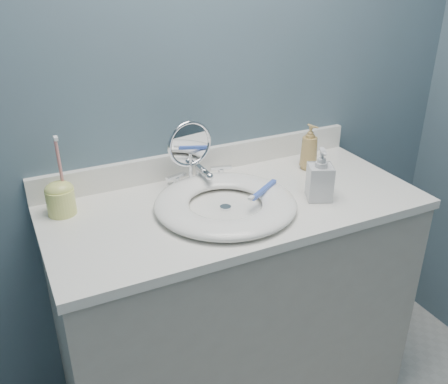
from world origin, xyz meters
TOP-DOWN VIEW (x-y plane):
  - back_wall at (0.00, 1.25)m, footprint 2.20×0.02m
  - vanity_cabinet at (0.00, 0.97)m, footprint 1.20×0.55m
  - countertop at (0.00, 0.97)m, footprint 1.22×0.57m
  - backsplash at (0.00, 1.24)m, footprint 1.22×0.02m
  - basin at (-0.05, 0.94)m, footprint 0.45×0.45m
  - drain at (-0.05, 0.94)m, footprint 0.04×0.04m
  - faucet at (-0.05, 1.14)m, footprint 0.25×0.13m
  - makeup_mirror at (-0.09, 1.14)m, footprint 0.16×0.09m
  - soap_bottle_amber at (0.37, 1.10)m, footprint 0.08×0.08m
  - soap_bottle_clear at (0.26, 0.88)m, footprint 0.10×0.10m
  - toothbrush_holder at (-0.52, 1.14)m, footprint 0.09×0.09m
  - toothbrush_lying at (0.07, 0.93)m, footprint 0.15×0.11m

SIDE VIEW (x-z plane):
  - vanity_cabinet at x=0.00m, z-range 0.00..0.85m
  - countertop at x=0.00m, z-range 0.85..0.88m
  - drain at x=-0.05m, z-range 0.88..0.89m
  - basin at x=-0.05m, z-range 0.88..0.92m
  - faucet at x=-0.05m, z-range 0.87..0.95m
  - toothbrush_lying at x=0.07m, z-range 0.92..0.93m
  - backsplash at x=0.00m, z-range 0.88..0.97m
  - toothbrush_holder at x=-0.52m, z-range 0.81..1.06m
  - soap_bottle_amber at x=0.37m, z-range 0.88..1.05m
  - soap_bottle_clear at x=0.26m, z-range 0.88..1.05m
  - makeup_mirror at x=-0.09m, z-range 0.89..1.13m
  - back_wall at x=0.00m, z-range 0.00..2.40m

